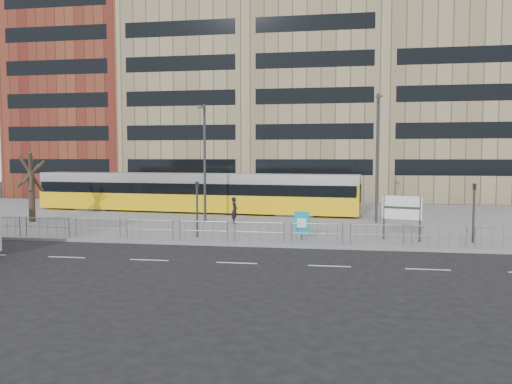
# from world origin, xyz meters

# --- Properties ---
(ground) EXTENTS (120.00, 120.00, 0.00)m
(ground) POSITION_xyz_m (0.00, 0.00, 0.00)
(ground) COLOR black
(ground) RESTS_ON ground
(plaza) EXTENTS (64.00, 24.00, 0.15)m
(plaza) POSITION_xyz_m (0.00, 12.00, 0.07)
(plaza) COLOR slate
(plaza) RESTS_ON ground
(kerb) EXTENTS (64.00, 0.25, 0.17)m
(kerb) POSITION_xyz_m (0.00, 0.05, 0.07)
(kerb) COLOR gray
(kerb) RESTS_ON ground
(building_row) EXTENTS (70.40, 18.40, 31.20)m
(building_row) POSITION_xyz_m (1.55, 34.27, 12.91)
(building_row) COLOR brown
(building_row) RESTS_ON ground
(pedestrian_barrier) EXTENTS (32.07, 0.07, 1.10)m
(pedestrian_barrier) POSITION_xyz_m (2.00, 0.50, 0.98)
(pedestrian_barrier) COLOR #929499
(pedestrian_barrier) RESTS_ON plaza
(road_markings) EXTENTS (62.00, 0.12, 0.01)m
(road_markings) POSITION_xyz_m (1.00, -4.00, 0.01)
(road_markings) COLOR white
(road_markings) RESTS_ON ground
(tram) EXTENTS (26.89, 5.18, 3.16)m
(tram) POSITION_xyz_m (-5.26, 13.88, 1.73)
(tram) COLOR yellow
(tram) RESTS_ON plaza
(station_sign) EXTENTS (2.02, 0.68, 2.40)m
(station_sign) POSITION_xyz_m (9.73, 2.27, 1.81)
(station_sign) COLOR #2D2D30
(station_sign) RESTS_ON plaza
(ad_panel) EXTENTS (0.82, 0.23, 1.54)m
(ad_panel) POSITION_xyz_m (4.45, 1.63, 1.05)
(ad_panel) COLOR #2D2D30
(ad_panel) RESTS_ON plaza
(pedestrian) EXTENTS (0.51, 0.70, 1.77)m
(pedestrian) POSITION_xyz_m (-0.47, 7.72, 1.04)
(pedestrian) COLOR black
(pedestrian) RESTS_ON plaza
(traffic_light_west) EXTENTS (0.21, 0.24, 3.10)m
(traffic_light_west) POSITION_xyz_m (-1.39, 1.74, 2.12)
(traffic_light_west) COLOR #2D2D30
(traffic_light_west) RESTS_ON plaza
(traffic_light_east) EXTENTS (0.17, 0.20, 3.10)m
(traffic_light_east) POSITION_xyz_m (13.35, 2.20, 2.12)
(traffic_light_east) COLOR #2D2D30
(traffic_light_east) RESTS_ON plaza
(lamp_post_west) EXTENTS (0.45, 1.04, 8.06)m
(lamp_post_west) POSITION_xyz_m (-2.68, 8.29, 4.55)
(lamp_post_west) COLOR #2D2D30
(lamp_post_west) RESTS_ON plaza
(lamp_post_east) EXTENTS (0.45, 1.04, 8.72)m
(lamp_post_east) POSITION_xyz_m (8.99, 9.47, 4.89)
(lamp_post_east) COLOR #2D2D30
(lamp_post_east) RESTS_ON plaza
(bare_tree) EXTENTS (4.70, 4.70, 7.04)m
(bare_tree) POSITION_xyz_m (-14.53, 6.45, 5.06)
(bare_tree) COLOR #2D2219
(bare_tree) RESTS_ON plaza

